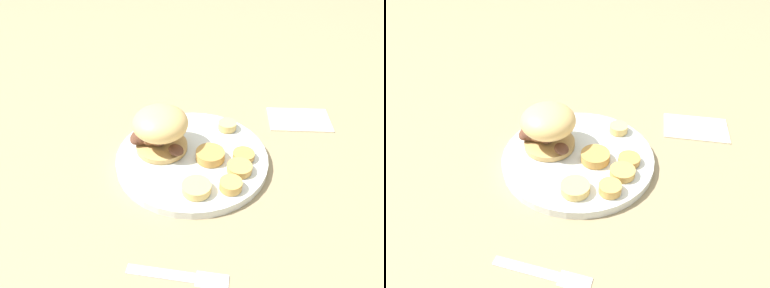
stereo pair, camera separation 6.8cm
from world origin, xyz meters
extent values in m
plane|color=#937F5B|center=(0.00, 0.00, 0.00)|extent=(4.00, 4.00, 0.00)
cylinder|color=silver|center=(0.00, 0.00, 0.01)|extent=(0.28, 0.28, 0.02)
torus|color=silver|center=(0.00, 0.00, 0.01)|extent=(0.28, 0.28, 0.01)
cylinder|color=tan|center=(-0.05, 0.04, 0.02)|extent=(0.10, 0.10, 0.01)
ellipsoid|color=#563323|center=(-0.08, 0.06, 0.04)|extent=(0.04, 0.04, 0.02)
ellipsoid|color=#4C281E|center=(-0.04, 0.08, 0.04)|extent=(0.04, 0.05, 0.02)
ellipsoid|color=brown|center=(-0.05, 0.04, 0.04)|extent=(0.04, 0.05, 0.01)
ellipsoid|color=brown|center=(-0.06, 0.05, 0.04)|extent=(0.04, 0.03, 0.02)
ellipsoid|color=#563323|center=(-0.03, 0.00, 0.04)|extent=(0.03, 0.04, 0.01)
ellipsoid|color=#563323|center=(-0.05, 0.04, 0.04)|extent=(0.03, 0.05, 0.01)
ellipsoid|color=#563323|center=(-0.08, 0.07, 0.04)|extent=(0.05, 0.05, 0.02)
ellipsoid|color=#DBB26B|center=(-0.05, 0.04, 0.08)|extent=(0.10, 0.10, 0.06)
cylinder|color=#DBB766|center=(0.10, 0.05, 0.02)|extent=(0.04, 0.04, 0.01)
cylinder|color=#BC8942|center=(0.03, -0.02, 0.03)|extent=(0.05, 0.05, 0.02)
cylinder|color=#DBB766|center=(-0.03, -0.09, 0.02)|extent=(0.05, 0.05, 0.01)
cylinder|color=tan|center=(0.03, -0.11, 0.03)|extent=(0.04, 0.04, 0.02)
cylinder|color=tan|center=(0.06, -0.07, 0.02)|extent=(0.04, 0.04, 0.01)
cylinder|color=#BC8942|center=(0.08, -0.04, 0.02)|extent=(0.04, 0.04, 0.01)
cube|color=silver|center=(-0.13, -0.20, 0.00)|extent=(0.09, 0.06, 0.00)
cube|color=silver|center=(-0.07, -0.24, 0.00)|extent=(0.05, 0.04, 0.00)
cube|color=beige|center=(0.27, 0.04, 0.00)|extent=(0.16, 0.13, 0.01)
camera|label=1|loc=(-0.20, -0.49, 0.47)|focal=35.00mm
camera|label=2|loc=(-0.14, -0.51, 0.47)|focal=35.00mm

